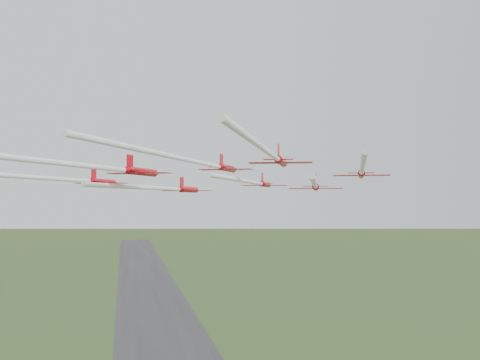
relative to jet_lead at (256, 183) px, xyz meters
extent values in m
cube|color=#2F2F32|center=(-9.43, 195.84, -59.38)|extent=(38.00, 900.00, 0.04)
cylinder|color=red|center=(4.90, 11.22, 0.03)|extent=(4.84, 9.03, 1.21)
cone|color=red|center=(7.16, 16.40, 0.03)|extent=(1.90, 2.29, 1.21)
cone|color=red|center=(2.77, 6.34, 0.03)|extent=(1.53, 1.65, 1.10)
ellipsoid|color=black|center=(5.77, 13.23, 0.47)|extent=(0.84, 1.14, 0.35)
cube|color=red|center=(4.54, 10.41, -0.25)|extent=(9.99, 6.48, 0.11)
cube|color=red|center=(3.18, 7.29, 0.03)|extent=(4.55, 2.96, 0.09)
cube|color=red|center=(3.27, 7.50, 1.24)|extent=(0.89, 1.85, 2.20)
cylinder|color=silver|center=(-5.95, -13.64, -0.03)|extent=(17.56, 39.12, 0.66)
cylinder|color=red|center=(-12.89, 2.34, -1.33)|extent=(4.95, 8.73, 1.18)
cone|color=red|center=(-10.54, 7.33, -1.33)|extent=(1.89, 2.25, 1.18)
cone|color=red|center=(-15.11, -2.35, -1.33)|extent=(1.52, 1.62, 1.07)
ellipsoid|color=black|center=(-11.98, 4.28, -0.90)|extent=(0.84, 1.11, 0.34)
cube|color=red|center=(-13.26, 1.57, -1.60)|extent=(9.71, 6.53, 0.11)
cube|color=red|center=(-14.67, -1.43, -1.33)|extent=(4.42, 2.99, 0.09)
cube|color=red|center=(-14.58, -1.24, -0.15)|extent=(0.92, 1.79, 2.14)
cylinder|color=silver|center=(-22.69, -18.44, -1.38)|extent=(15.24, 31.37, 0.64)
cylinder|color=red|center=(9.42, -7.78, -0.97)|extent=(4.47, 9.21, 1.22)
cone|color=red|center=(11.44, -2.46, -0.97)|extent=(1.84, 2.29, 1.22)
cone|color=red|center=(7.51, -12.79, -0.97)|extent=(1.50, 1.63, 1.11)
ellipsoid|color=black|center=(10.20, -5.71, -0.53)|extent=(0.81, 1.15, 0.35)
cube|color=red|center=(9.10, -8.60, -1.24)|extent=(10.11, 6.14, 0.11)
cube|color=red|center=(7.89, -11.80, -0.97)|extent=(4.60, 2.81, 0.09)
cube|color=red|center=(7.96, -11.60, 0.25)|extent=(0.81, 1.90, 2.21)
cylinder|color=silver|center=(-0.59, -34.09, -1.02)|extent=(16.39, 41.71, 0.66)
cylinder|color=red|center=(-28.68, -5.32, -0.19)|extent=(4.26, 8.18, 1.09)
cone|color=red|center=(-26.71, -0.63, -0.19)|extent=(1.69, 2.06, 1.09)
cone|color=red|center=(-30.54, -9.75, -0.19)|extent=(1.37, 1.48, 0.99)
ellipsoid|color=black|center=(-27.92, -3.50, 0.20)|extent=(0.75, 1.03, 0.32)
cube|color=red|center=(-28.99, -6.05, -0.44)|extent=(9.02, 5.74, 0.10)
cube|color=red|center=(-30.18, -8.88, -0.19)|extent=(4.11, 2.63, 0.08)
cube|color=red|center=(-30.10, -8.70, 0.89)|extent=(0.78, 1.68, 1.98)
cylinder|color=silver|center=(-37.71, -26.82, -0.24)|extent=(14.46, 33.37, 0.59)
cylinder|color=red|center=(-8.83, -16.13, 1.82)|extent=(4.51, 7.89, 1.07)
cone|color=red|center=(-6.69, -11.63, 1.82)|extent=(1.71, 2.03, 1.07)
cone|color=red|center=(-10.86, -20.37, 1.82)|extent=(1.38, 1.47, 0.97)
ellipsoid|color=black|center=(-8.00, -14.38, 2.21)|extent=(0.76, 1.01, 0.31)
cube|color=red|center=(-9.17, -16.83, 1.58)|extent=(8.78, 5.95, 0.10)
cube|color=red|center=(-10.46, -19.54, 1.82)|extent=(4.00, 2.72, 0.08)
cube|color=red|center=(-10.38, -19.37, 2.89)|extent=(0.84, 1.62, 1.94)
cylinder|color=silver|center=(-20.33, -40.24, 1.77)|extent=(19.02, 39.01, 0.58)
cylinder|color=red|center=(10.13, -25.59, 0.64)|extent=(4.32, 7.76, 1.04)
cone|color=red|center=(12.18, -21.15, 0.64)|extent=(1.66, 1.99, 1.04)
cone|color=red|center=(8.21, -29.76, 0.64)|extent=(1.34, 1.43, 0.95)
ellipsoid|color=black|center=(10.93, -23.86, 1.02)|extent=(0.74, 0.98, 0.30)
cube|color=red|center=(9.82, -26.28, 0.40)|extent=(8.61, 5.74, 0.09)
cube|color=red|center=(8.58, -28.94, 0.64)|extent=(3.92, 2.62, 0.08)
cube|color=red|center=(8.66, -28.77, 1.68)|extent=(0.80, 1.59, 1.90)
cylinder|color=silver|center=(0.51, -46.44, 0.59)|extent=(15.47, 32.65, 0.57)
cylinder|color=red|center=(-22.79, -26.44, 0.60)|extent=(4.75, 7.90, 1.08)
cone|color=red|center=(-20.49, -21.95, 0.60)|extent=(1.76, 2.06, 1.08)
cone|color=red|center=(-24.96, -30.66, 0.60)|extent=(1.41, 1.49, 0.98)
ellipsoid|color=black|center=(-21.90, -24.70, 0.99)|extent=(0.79, 1.02, 0.31)
cube|color=red|center=(-23.15, -27.14, 0.35)|extent=(8.83, 6.19, 0.10)
cube|color=red|center=(-24.53, -29.84, 0.60)|extent=(4.02, 2.83, 0.08)
cube|color=red|center=(-24.44, -29.66, 1.67)|extent=(0.89, 1.61, 1.96)
cylinder|color=red|center=(-6.11, -37.34, 1.52)|extent=(3.71, 7.31, 0.97)
cone|color=red|center=(-4.41, -33.14, 1.52)|extent=(1.49, 1.83, 0.97)
cone|color=red|center=(-7.71, -41.31, 1.52)|extent=(1.21, 1.31, 0.88)
ellipsoid|color=black|center=(-5.45, -35.71, 1.88)|extent=(0.66, 0.92, 0.28)
cube|color=red|center=(-6.37, -38.00, 1.30)|extent=(8.05, 5.03, 0.09)
cube|color=red|center=(-7.40, -40.53, 1.52)|extent=(3.66, 2.30, 0.07)
cube|color=red|center=(-7.33, -40.37, 2.49)|extent=(0.68, 1.50, 1.76)
cylinder|color=silver|center=(-13.89, -56.60, 1.48)|extent=(12.49, 29.88, 0.53)
camera|label=1|loc=(-25.26, -100.91, -3.10)|focal=40.00mm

